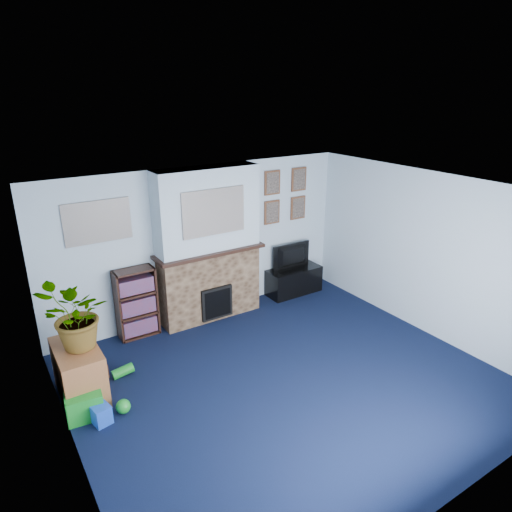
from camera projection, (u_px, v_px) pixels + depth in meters
floor at (286, 380)px, 5.78m from camera, size 5.00×4.50×0.01m
ceiling at (291, 194)px, 4.93m from camera, size 5.00×4.50×0.01m
wall_back at (203, 242)px, 7.13m from camera, size 5.00×0.04×2.40m
wall_front at (459, 397)px, 3.58m from camera, size 5.00×0.04×2.40m
wall_left at (64, 359)px, 4.09m from camera, size 0.04×4.50×2.40m
wall_right at (427, 254)px, 6.62m from camera, size 0.04×4.50×2.40m
chimney_breast at (209, 247)px, 6.97m from camera, size 1.72×0.50×2.40m
collage_main at (214, 212)px, 6.60m from camera, size 1.00×0.03×0.68m
collage_left at (98, 222)px, 6.13m from camera, size 0.90×0.03×0.58m
portrait_tl at (272, 183)px, 7.49m from camera, size 0.30×0.03×0.40m
portrait_tr at (299, 179)px, 7.77m from camera, size 0.30×0.03×0.40m
portrait_bl at (272, 212)px, 7.66m from camera, size 0.30×0.03×0.40m
portrait_br at (298, 208)px, 7.94m from camera, size 0.30×0.03×0.40m
tv_stand at (294, 281)px, 8.13m from camera, size 0.99×0.42×0.47m
television at (294, 257)px, 7.99m from camera, size 0.76×0.11×0.44m
bookshelf at (136, 304)px, 6.66m from camera, size 0.58×0.28×1.05m
sideboard at (79, 371)px, 5.37m from camera, size 0.47×0.85×0.66m
potted_plant at (76, 317)px, 5.10m from camera, size 0.95×0.97×0.82m
mantel_clock at (205, 246)px, 6.88m from camera, size 0.09×0.06×0.13m
mantel_candle at (231, 241)px, 7.11m from camera, size 0.05×0.05×0.14m
mantel_teddy at (178, 252)px, 6.66m from camera, size 0.14×0.14×0.14m
mantel_can at (248, 238)px, 7.27m from camera, size 0.06×0.06×0.11m
green_crate at (84, 406)px, 5.10m from camera, size 0.42×0.35×0.31m
toy_ball at (123, 406)px, 5.17m from camera, size 0.17×0.17×0.17m
toy_block at (102, 415)px, 5.00m from camera, size 0.21×0.21×0.22m
toy_tube at (123, 371)px, 5.83m from camera, size 0.28×0.13×0.16m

